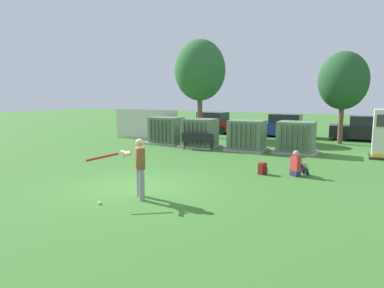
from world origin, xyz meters
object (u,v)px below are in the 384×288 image
(backpack, at_px, (263,169))
(park_bench, at_px, (198,140))
(transformer_west, at_px, (166,131))
(seated_spectator, at_px, (298,166))
(transformer_mid_west, at_px, (200,133))
(parked_car_rightmost, at_px, (365,129))
(batter, at_px, (138,165))
(transformer_east, at_px, (296,138))
(sports_ball, at_px, (100,203))
(parked_car_left_of_center, at_px, (212,123))
(parked_car_leftmost, at_px, (154,121))
(transformer_mid_east, at_px, (247,136))
(parked_car_right_of_center, at_px, (284,126))

(backpack, bearing_deg, park_bench, 137.88)
(transformer_west, height_order, seated_spectator, transformer_west)
(transformer_mid_west, relative_size, parked_car_rightmost, 0.50)
(batter, distance_m, backpack, 5.25)
(transformer_east, relative_size, park_bench, 1.14)
(sports_ball, xyz_separation_m, parked_car_left_of_center, (-4.23, 17.94, 0.71))
(transformer_mid_west, bearing_deg, sports_ball, -79.93)
(parked_car_leftmost, bearing_deg, parked_car_rightmost, 1.73)
(transformer_mid_east, distance_m, park_bench, 2.63)
(transformer_west, xyz_separation_m, parked_car_rightmost, (10.90, 6.87, -0.04))
(sports_ball, xyz_separation_m, parked_car_leftmost, (-9.19, 17.40, 0.71))
(transformer_mid_east, xyz_separation_m, backpack, (2.21, -5.13, -0.57))
(park_bench, distance_m, backpack, 6.30)
(batter, distance_m, parked_car_leftmost, 19.16)
(seated_spectator, bearing_deg, batter, -126.70)
(transformer_mid_east, height_order, parked_car_leftmost, same)
(parked_car_left_of_center, distance_m, parked_car_right_of_center, 5.63)
(transformer_east, bearing_deg, transformer_west, 179.89)
(transformer_east, bearing_deg, transformer_mid_west, -176.15)
(transformer_west, bearing_deg, transformer_east, -0.11)
(batter, bearing_deg, transformer_west, 116.15)
(parked_car_left_of_center, bearing_deg, sports_ball, -76.73)
(park_bench, bearing_deg, transformer_east, 14.02)
(parked_car_right_of_center, bearing_deg, parked_car_rightmost, 1.43)
(parked_car_right_of_center, bearing_deg, backpack, -82.17)
(transformer_mid_west, bearing_deg, parked_car_rightmost, 40.47)
(transformer_east, relative_size, backpack, 4.77)
(park_bench, height_order, sports_ball, park_bench)
(transformer_east, distance_m, parked_car_rightmost, 7.60)
(transformer_west, height_order, transformer_mid_west, same)
(transformer_east, xyz_separation_m, sports_ball, (-3.38, -10.99, -0.74))
(transformer_east, bearing_deg, transformer_mid_east, -172.53)
(transformer_mid_west, distance_m, transformer_mid_east, 2.76)
(transformer_mid_west, relative_size, parked_car_leftmost, 0.49)
(sports_ball, distance_m, parked_car_leftmost, 19.69)
(backpack, bearing_deg, transformer_west, 143.46)
(parked_car_rightmost, bearing_deg, parked_car_left_of_center, 179.66)
(transformer_mid_west, xyz_separation_m, transformer_east, (5.26, 0.35, 0.00))
(backpack, xyz_separation_m, parked_car_leftmost, (-12.27, 11.87, 0.54))
(backpack, relative_size, parked_car_right_of_center, 0.10)
(backpack, bearing_deg, sports_ball, -119.10)
(transformer_mid_east, bearing_deg, transformer_mid_west, -179.47)
(transformer_mid_west, height_order, parked_car_right_of_center, same)
(batter, height_order, parked_car_right_of_center, batter)
(backpack, bearing_deg, parked_car_leftmost, 135.95)
(park_bench, bearing_deg, transformer_mid_west, 108.81)
(backpack, distance_m, parked_car_rightmost, 12.85)
(sports_ball, relative_size, parked_car_rightmost, 0.02)
(transformer_west, bearing_deg, sports_ball, -68.63)
(transformer_west, distance_m, parked_car_right_of_center, 8.83)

